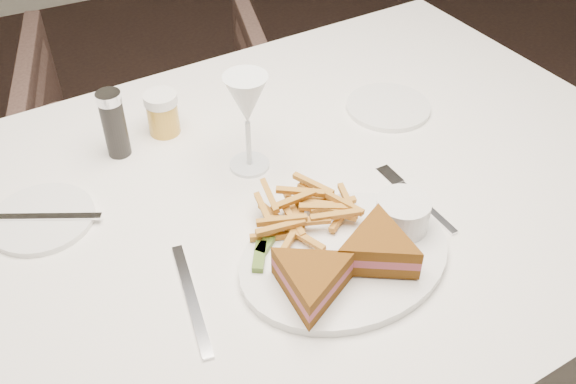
% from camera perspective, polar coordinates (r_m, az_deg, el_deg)
% --- Properties ---
extents(ground, '(5.00, 5.00, 0.00)m').
position_cam_1_polar(ground, '(1.74, 4.94, -14.96)').
color(ground, black).
rests_on(ground, ground).
extents(table, '(1.44, 1.02, 0.75)m').
position_cam_1_polar(table, '(1.32, -0.99, -12.78)').
color(table, white).
rests_on(table, ground).
extents(chair_far, '(0.79, 0.76, 0.68)m').
position_cam_1_polar(chair_far, '(1.92, -11.55, 5.44)').
color(chair_far, '#48332C').
rests_on(chair_far, ground).
extents(table_setting, '(0.81, 0.59, 0.18)m').
position_cam_1_polar(table_setting, '(0.97, 0.91, -1.19)').
color(table_setting, white).
rests_on(table_setting, table).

